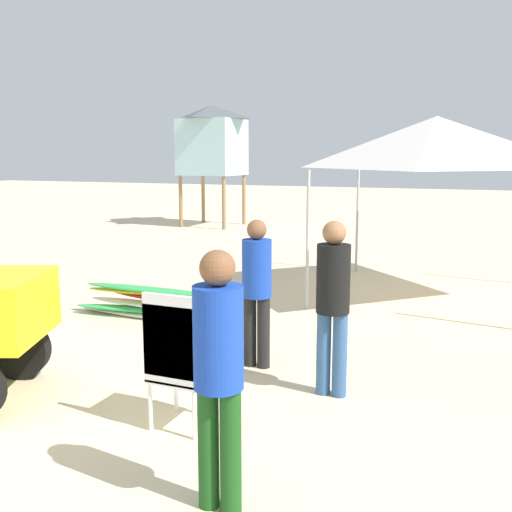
% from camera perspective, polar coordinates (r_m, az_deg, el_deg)
% --- Properties ---
extents(stacked_plastic_chairs, '(0.48, 0.48, 1.20)m').
position_cam_1_polar(stacked_plastic_chairs, '(4.99, -7.59, -9.05)').
color(stacked_plastic_chairs, white).
rests_on(stacked_plastic_chairs, ground).
extents(surfboard_pile, '(2.76, 0.72, 0.48)m').
position_cam_1_polar(surfboard_pile, '(8.51, -9.50, -4.46)').
color(surfboard_pile, white).
rests_on(surfboard_pile, ground).
extents(lifeguard_near_left, '(0.32, 0.32, 1.63)m').
position_cam_1_polar(lifeguard_near_left, '(6.36, 0.07, -2.70)').
color(lifeguard_near_left, black).
rests_on(lifeguard_near_left, ground).
extents(lifeguard_near_center, '(0.32, 0.32, 1.70)m').
position_cam_1_polar(lifeguard_near_center, '(5.63, 7.45, -3.91)').
color(lifeguard_near_center, '#33598C').
rests_on(lifeguard_near_center, ground).
extents(lifeguard_near_right, '(0.32, 0.32, 1.73)m').
position_cam_1_polar(lifeguard_near_right, '(3.78, -3.65, -10.39)').
color(lifeguard_near_right, '#194C19').
rests_on(lifeguard_near_right, ground).
extents(popup_canopy, '(3.25, 3.25, 2.92)m').
position_cam_1_polar(popup_canopy, '(9.97, 16.99, 10.45)').
color(popup_canopy, '#B2B2B7').
rests_on(popup_canopy, ground).
extents(lifeguard_tower, '(1.98, 1.98, 3.93)m').
position_cam_1_polar(lifeguard_tower, '(19.67, -4.26, 11.13)').
color(lifeguard_tower, olive).
rests_on(lifeguard_tower, ground).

